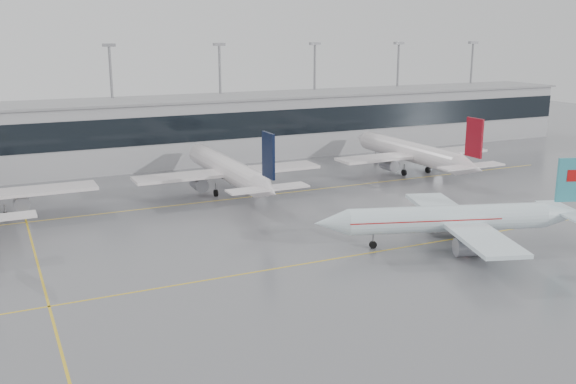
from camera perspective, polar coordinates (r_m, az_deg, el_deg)
name	(u,v)px	position (r m, az deg, el deg)	size (l,w,h in m)	color
ground	(334,259)	(71.91, 4.12, -5.95)	(320.00, 320.00, 0.00)	slate
taxi_line_main	(334,259)	(71.91, 4.12, -5.94)	(120.00, 0.25, 0.01)	yellow
taxi_line_north	(238,198)	(97.97, -4.51, -0.56)	(120.00, 0.25, 0.01)	yellow
taxi_line_cross	(36,257)	(77.78, -21.51, -5.37)	(0.25, 60.00, 0.01)	yellow
terminal	(178,131)	(126.69, -9.76, 5.34)	(180.00, 15.00, 12.00)	#A8A8AC
terminal_glass	(189,129)	(119.29, -8.80, 5.59)	(180.00, 0.20, 5.00)	black
terminal_roof	(177,99)	(125.94, -9.88, 8.13)	(182.00, 16.00, 0.40)	gray
light_masts	(168,91)	(131.61, -10.62, 8.84)	(156.40, 1.00, 22.60)	gray
air_canada_jet	(458,219)	(78.03, 14.88, -2.34)	(32.70, 26.02, 10.17)	white
parked_jet_c	(229,170)	(100.50, -5.30, 1.96)	(29.64, 36.96, 11.72)	white
parked_jet_d	(413,153)	(116.93, 11.04, 3.45)	(29.64, 36.96, 11.72)	white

